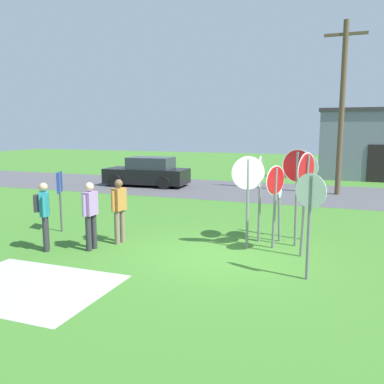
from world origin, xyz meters
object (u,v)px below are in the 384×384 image
at_px(stop_sign_leaning_left, 279,192).
at_px(info_panel_leftmost, 60,191).
at_px(parked_car_on_street, 148,173).
at_px(person_holding_notes, 119,208).
at_px(stop_sign_far_back, 310,208).
at_px(stop_sign_rear_right, 305,186).
at_px(stop_sign_low_front, 305,181).
at_px(stop_sign_nearest, 275,192).
at_px(stop_sign_leaning_right, 260,183).
at_px(utility_pole, 342,106).
at_px(stop_sign_rear_left, 248,186).
at_px(person_on_left, 44,211).
at_px(stop_sign_center_cluster, 297,180).
at_px(person_near_signs, 90,212).

bearing_deg(stop_sign_leaning_left, info_panel_leftmost, -169.08).
bearing_deg(parked_car_on_street, person_holding_notes, -67.30).
relative_size(stop_sign_far_back, info_panel_leftmost, 1.22).
bearing_deg(stop_sign_far_back, stop_sign_rear_right, 98.61).
height_order(stop_sign_low_front, person_holding_notes, stop_sign_low_front).
distance_m(stop_sign_nearest, stop_sign_leaning_right, 0.69).
height_order(utility_pole, info_panel_leftmost, utility_pole).
relative_size(parked_car_on_street, info_panel_leftmost, 2.51).
bearing_deg(stop_sign_rear_left, person_on_left, -157.73).
relative_size(stop_sign_leaning_right, stop_sign_rear_right, 0.93).
distance_m(stop_sign_leaning_left, stop_sign_leaning_right, 0.58).
distance_m(stop_sign_rear_left, stop_sign_rear_right, 1.40).
bearing_deg(stop_sign_nearest, stop_sign_center_cluster, 36.94).
bearing_deg(stop_sign_rear_left, stop_sign_center_cluster, 29.72).
bearing_deg(stop_sign_rear_right, stop_sign_far_back, -81.39).
bearing_deg(info_panel_leftmost, stop_sign_leaning_left, 10.92).
bearing_deg(info_panel_leftmost, parked_car_on_street, 101.60).
bearing_deg(stop_sign_rear_right, stop_sign_nearest, 148.01).
xyz_separation_m(utility_pole, person_near_signs, (-5.57, -11.22, -3.03)).
distance_m(parked_car_on_street, stop_sign_far_back, 14.23).
height_order(utility_pole, stop_sign_nearest, utility_pole).
height_order(stop_sign_center_cluster, person_holding_notes, stop_sign_center_cluster).
height_order(stop_sign_leaning_right, person_holding_notes, stop_sign_leaning_right).
xyz_separation_m(stop_sign_low_front, stop_sign_center_cluster, (-0.12, -0.74, 0.13)).
xyz_separation_m(utility_pole, stop_sign_low_front, (-0.75, -8.41, -2.39)).
xyz_separation_m(stop_sign_leaning_left, stop_sign_far_back, (0.97, -2.63, 0.12)).
relative_size(utility_pole, stop_sign_low_front, 3.25).
xyz_separation_m(stop_sign_low_front, person_on_left, (-5.85, -3.26, -0.61)).
xyz_separation_m(utility_pole, parked_car_on_street, (-9.40, -0.46, -3.29)).
height_order(parked_car_on_street, person_near_signs, person_near_signs).
distance_m(stop_sign_nearest, person_near_signs, 4.58).
distance_m(parked_car_on_street, person_holding_notes, 10.84).
xyz_separation_m(stop_sign_rear_left, person_holding_notes, (-3.23, -0.68, -0.65)).
xyz_separation_m(parked_car_on_street, stop_sign_low_front, (8.65, -7.95, 0.91)).
height_order(stop_sign_leaning_left, stop_sign_low_front, stop_sign_low_front).
height_order(stop_sign_rear_left, stop_sign_low_front, stop_sign_low_front).
bearing_deg(stop_sign_nearest, person_near_signs, -157.89).
height_order(parked_car_on_street, person_on_left, person_on_left).
bearing_deg(parked_car_on_street, stop_sign_nearest, -48.38).
bearing_deg(utility_pole, stop_sign_nearest, -98.10).
distance_m(stop_sign_rear_right, person_holding_notes, 4.70).
distance_m(person_on_left, info_panel_leftmost, 1.90).
bearing_deg(person_on_left, person_near_signs, 23.59).
relative_size(stop_sign_leaning_right, person_near_signs, 1.35).
height_order(stop_sign_low_front, stop_sign_center_cluster, stop_sign_center_cluster).
bearing_deg(stop_sign_rear_right, stop_sign_rear_left, 171.70).
xyz_separation_m(stop_sign_far_back, info_panel_leftmost, (-7.06, 1.45, -0.23)).
height_order(stop_sign_leaning_left, person_on_left, stop_sign_leaning_left).
bearing_deg(stop_sign_nearest, parked_car_on_street, 131.62).
height_order(stop_sign_leaning_right, stop_sign_far_back, stop_sign_leaning_right).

